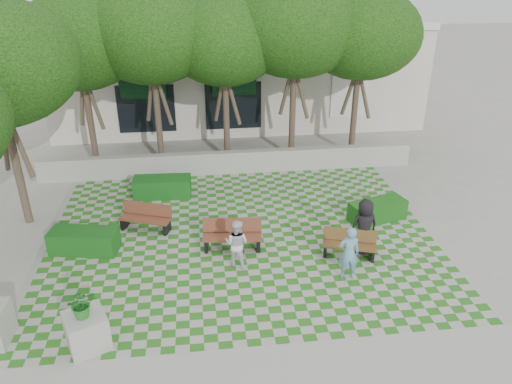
{
  "coord_description": "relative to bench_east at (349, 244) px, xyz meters",
  "views": [
    {
      "loc": [
        -1.2,
        -12.38,
        8.39
      ],
      "look_at": [
        0.5,
        1.5,
        1.4
      ],
      "focal_mm": 35.0,
      "sensor_mm": 36.0,
      "label": 1
    }
  ],
  "objects": [
    {
      "name": "retaining_wall",
      "position": [
        -3.07,
        6.48,
        0.05
      ],
      "size": [
        15.0,
        0.36,
        0.9
      ],
      "primitive_type": "cube",
      "color": "#9E9B93",
      "rests_on": "ground"
    },
    {
      "name": "tree_row",
      "position": [
        -4.94,
        6.24,
        4.78
      ],
      "size": [
        17.7,
        13.4,
        7.41
      ],
      "color": "#47382B",
      "rests_on": "ground"
    },
    {
      "name": "planter_front",
      "position": [
        -7.06,
        -2.9,
        0.24
      ],
      "size": [
        1.16,
        1.16,
        1.57
      ],
      "rotation": [
        0.0,
        0.0,
        0.41
      ],
      "color": "#9E9B93",
      "rests_on": "ground"
    },
    {
      "name": "bench_east",
      "position": [
        0.0,
        0.0,
        0.0
      ],
      "size": [
        1.65,
        0.97,
        0.82
      ],
      "rotation": [
        0.0,
        0.0,
        -0.31
      ],
      "color": "brown",
      "rests_on": "ground"
    },
    {
      "name": "sidewalk_west",
      "position": [
        -10.27,
        1.28,
        -0.39
      ],
      "size": [
        2.0,
        12.0,
        0.01
      ],
      "primitive_type": "cube",
      "color": "#9E9B93",
      "rests_on": "ground"
    },
    {
      "name": "hedge_west",
      "position": [
        -7.87,
        1.22,
        -0.05
      ],
      "size": [
        2.12,
        1.16,
        0.7
      ],
      "primitive_type": "cube",
      "rotation": [
        0.0,
        0.0,
        -0.19
      ],
      "color": "#134916",
      "rests_on": "ground"
    },
    {
      "name": "hedge_midleft",
      "position": [
        -5.69,
        4.68,
        -0.03
      ],
      "size": [
        2.11,
        0.93,
        0.72
      ],
      "primitive_type": "cube",
      "rotation": [
        0.0,
        0.0,
        -0.05
      ],
      "color": "#144B18",
      "rests_on": "ground"
    },
    {
      "name": "hedge_east",
      "position": [
        1.57,
        2.02,
        -0.06
      ],
      "size": [
        2.07,
        1.29,
        0.67
      ],
      "primitive_type": "cube",
      "rotation": [
        0.0,
        0.0,
        0.29
      ],
      "color": "#154D14",
      "rests_on": "ground"
    },
    {
      "name": "bench_west",
      "position": [
        -6.1,
        2.3,
        0.03
      ],
      "size": [
        1.75,
        1.1,
        0.88
      ],
      "rotation": [
        0.0,
        0.0,
        -0.35
      ],
      "color": "brown",
      "rests_on": "ground"
    },
    {
      "name": "bench_mid",
      "position": [
        -3.41,
        0.84,
        0.05
      ],
      "size": [
        1.83,
        0.77,
        0.93
      ],
      "rotation": [
        0.0,
        0.0,
        -0.1
      ],
      "color": "brown",
      "rests_on": "ground"
    },
    {
      "name": "sidewalk_south",
      "position": [
        -3.07,
        -4.42,
        -0.39
      ],
      "size": [
        16.0,
        2.0,
        0.01
      ],
      "primitive_type": "cube",
      "color": "#9E9B93",
      "rests_on": "ground"
    },
    {
      "name": "building",
      "position": [
        -2.14,
        14.36,
        2.12
      ],
      "size": [
        18.0,
        8.92,
        5.15
      ],
      "color": "beige",
      "rests_on": "ground"
    },
    {
      "name": "person_dark",
      "position": [
        0.47,
        0.2,
        0.47
      ],
      "size": [
        0.91,
        0.65,
        1.73
      ],
      "primitive_type": "imported",
      "rotation": [
        0.0,
        0.0,
        3.27
      ],
      "color": "black",
      "rests_on": "ground"
    },
    {
      "name": "person_blue",
      "position": [
        -0.36,
        -1.04,
        0.41
      ],
      "size": [
        0.61,
        0.42,
        1.6
      ],
      "primitive_type": "imported",
      "rotation": [
        0.0,
        0.0,
        3.07
      ],
      "color": "#679FBC",
      "rests_on": "ground"
    },
    {
      "name": "ground",
      "position": [
        -3.07,
        0.28,
        -0.4
      ],
      "size": [
        90.0,
        90.0,
        0.0
      ],
      "primitive_type": "plane",
      "color": "gray",
      "rests_on": "ground"
    },
    {
      "name": "person_white",
      "position": [
        -3.36,
        -0.07,
        0.34
      ],
      "size": [
        0.89,
        0.82,
        1.47
      ],
      "primitive_type": "imported",
      "rotation": [
        0.0,
        0.0,
        2.68
      ],
      "color": "white",
      "rests_on": "ground"
    },
    {
      "name": "lawn",
      "position": [
        -3.07,
        1.28,
        -0.39
      ],
      "size": [
        12.0,
        12.0,
        0.0
      ],
      "primitive_type": "plane",
      "color": "#2B721E",
      "rests_on": "ground"
    }
  ]
}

